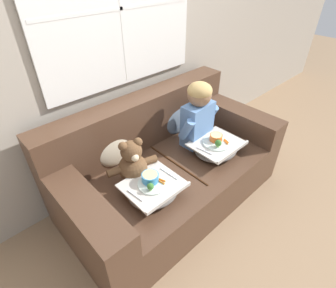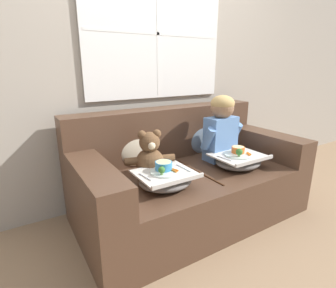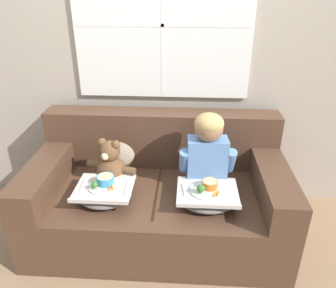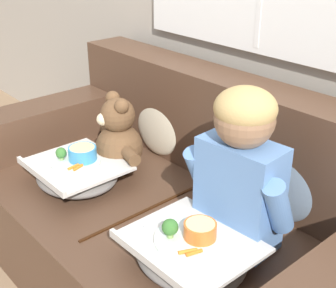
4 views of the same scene
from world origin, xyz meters
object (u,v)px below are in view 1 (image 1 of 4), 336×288
Objects in this scene: couch at (167,167)px; lap_tray_teddy at (153,189)px; throw_pillow_behind_teddy at (113,146)px; teddy_bear at (133,164)px; throw_pillow_behind_child at (177,115)px; lap_tray_child at (216,147)px; child_figure at (198,111)px.

couch is 4.72× the size of lap_tray_teddy.
throw_pillow_behind_teddy is 0.92× the size of teddy_bear.
throw_pillow_behind_child reaches higher than lap_tray_child.
lap_tray_child is 0.71m from lap_tray_teddy.
throw_pillow_behind_child is 0.29m from child_figure.
lap_tray_child is (0.00, -0.48, -0.12)m from throw_pillow_behind_child.
couch is 4.50× the size of lap_tray_child.
lap_tray_teddy is at bearing -89.66° from teddy_bear.
throw_pillow_behind_teddy is 0.77m from child_figure.
teddy_bear is at bearing -160.00° from throw_pillow_behind_child.
lap_tray_teddy is at bearing -90.00° from throw_pillow_behind_teddy.
teddy_bear reaches higher than lap_tray_teddy.
throw_pillow_behind_child is (0.36, 0.24, 0.28)m from couch.
lap_tray_teddy is (-0.71, -0.48, -0.11)m from throw_pillow_behind_child.
lap_tray_child is 1.05× the size of lap_tray_teddy.
throw_pillow_behind_teddy is at bearing 160.24° from child_figure.
throw_pillow_behind_teddy is at bearing 90.00° from lap_tray_teddy.
couch is 4.84× the size of throw_pillow_behind_child.
lap_tray_teddy is (0.00, -0.48, -0.11)m from throw_pillow_behind_teddy.
throw_pillow_behind_teddy is 0.26m from teddy_bear.
couch is at bearing 2.82° from teddy_bear.
couch is 0.52m from throw_pillow_behind_child.
couch is at bearing 145.91° from lap_tray_child.
couch is 3.23× the size of child_figure.
child_figure reaches higher than teddy_bear.
throw_pillow_behind_child is at bearing 20.00° from teddy_bear.
child_figure is 0.34m from lap_tray_child.
teddy_bear is at bearing -90.29° from throw_pillow_behind_teddy.
throw_pillow_behind_child is 0.93× the size of lap_tray_child.
teddy_bear is (-0.72, -0.26, -0.02)m from throw_pillow_behind_child.
lap_tray_teddy is (-0.36, -0.24, 0.17)m from couch.
couch reaches higher than throw_pillow_behind_teddy.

